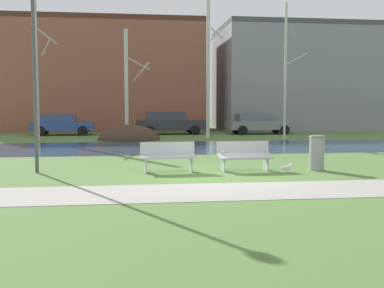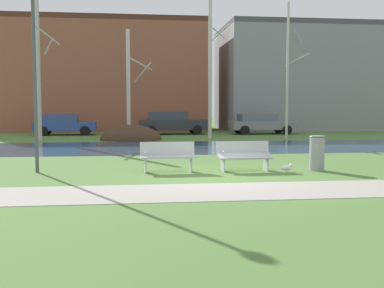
{
  "view_description": "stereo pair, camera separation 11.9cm",
  "coord_description": "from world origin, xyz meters",
  "px_view_note": "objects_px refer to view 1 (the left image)",
  "views": [
    {
      "loc": [
        -2.13,
        -11.92,
        1.89
      ],
      "look_at": [
        -0.36,
        1.84,
        0.76
      ],
      "focal_mm": 42.64,
      "sensor_mm": 36.0,
      "label": 1
    },
    {
      "loc": [
        -2.01,
        -11.93,
        1.89
      ],
      "look_at": [
        -0.36,
        1.84,
        0.76
      ],
      "focal_mm": 42.64,
      "sensor_mm": 36.0,
      "label": 2
    }
  ],
  "objects_px": {
    "seagull": "(287,167)",
    "parked_sedan_second_dark": "(169,123)",
    "streetlamp": "(34,41)",
    "bench_left": "(168,156)",
    "parked_van_nearest_blue": "(62,124)",
    "trash_bin": "(317,152)",
    "bench_right": "(244,155)",
    "parked_hatch_third_grey": "(259,123)"
  },
  "relations": [
    {
      "from": "trash_bin",
      "to": "streetlamp",
      "type": "height_order",
      "value": "streetlamp"
    },
    {
      "from": "bench_left",
      "to": "bench_right",
      "type": "height_order",
      "value": "same"
    },
    {
      "from": "seagull",
      "to": "parked_van_nearest_blue",
      "type": "distance_m",
      "value": 20.95
    },
    {
      "from": "bench_left",
      "to": "streetlamp",
      "type": "distance_m",
      "value": 5.01
    },
    {
      "from": "bench_left",
      "to": "streetlamp",
      "type": "xyz_separation_m",
      "value": [
        -3.77,
        0.39,
        3.28
      ]
    },
    {
      "from": "parked_van_nearest_blue",
      "to": "parked_hatch_third_grey",
      "type": "relative_size",
      "value": 0.9
    },
    {
      "from": "trash_bin",
      "to": "parked_van_nearest_blue",
      "type": "distance_m",
      "value": 21.22
    },
    {
      "from": "streetlamp",
      "to": "parked_sedan_second_dark",
      "type": "distance_m",
      "value": 19.08
    },
    {
      "from": "bench_left",
      "to": "parked_van_nearest_blue",
      "type": "xyz_separation_m",
      "value": [
        -5.78,
        18.4,
        0.27
      ]
    },
    {
      "from": "seagull",
      "to": "parked_van_nearest_blue",
      "type": "height_order",
      "value": "parked_van_nearest_blue"
    },
    {
      "from": "bench_right",
      "to": "parked_sedan_second_dark",
      "type": "height_order",
      "value": "parked_sedan_second_dark"
    },
    {
      "from": "trash_bin",
      "to": "parked_sedan_second_dark",
      "type": "bearing_deg",
      "value": 98.9
    },
    {
      "from": "parked_van_nearest_blue",
      "to": "parked_hatch_third_grey",
      "type": "height_order",
      "value": "parked_van_nearest_blue"
    },
    {
      "from": "streetlamp",
      "to": "parked_hatch_third_grey",
      "type": "height_order",
      "value": "streetlamp"
    },
    {
      "from": "trash_bin",
      "to": "streetlamp",
      "type": "distance_m",
      "value": 8.82
    },
    {
      "from": "parked_sedan_second_dark",
      "to": "trash_bin",
      "type": "bearing_deg",
      "value": -81.1
    },
    {
      "from": "bench_left",
      "to": "trash_bin",
      "type": "height_order",
      "value": "trash_bin"
    },
    {
      "from": "trash_bin",
      "to": "seagull",
      "type": "height_order",
      "value": "trash_bin"
    },
    {
      "from": "bench_right",
      "to": "streetlamp",
      "type": "xyz_separation_m",
      "value": [
        -6.03,
        0.39,
        3.28
      ]
    },
    {
      "from": "bench_right",
      "to": "trash_bin",
      "type": "height_order",
      "value": "trash_bin"
    },
    {
      "from": "bench_left",
      "to": "parked_van_nearest_blue",
      "type": "relative_size",
      "value": 0.39
    },
    {
      "from": "bench_right",
      "to": "trash_bin",
      "type": "distance_m",
      "value": 2.17
    },
    {
      "from": "streetlamp",
      "to": "parked_sedan_second_dark",
      "type": "relative_size",
      "value": 1.19
    },
    {
      "from": "seagull",
      "to": "streetlamp",
      "type": "xyz_separation_m",
      "value": [
        -7.2,
        0.79,
        3.62
      ]
    },
    {
      "from": "bench_right",
      "to": "streetlamp",
      "type": "distance_m",
      "value": 6.87
    },
    {
      "from": "seagull",
      "to": "streetlamp",
      "type": "relative_size",
      "value": 0.07
    },
    {
      "from": "trash_bin",
      "to": "seagull",
      "type": "distance_m",
      "value": 1.09
    },
    {
      "from": "streetlamp",
      "to": "parked_van_nearest_blue",
      "type": "bearing_deg",
      "value": 96.39
    },
    {
      "from": "streetlamp",
      "to": "bench_right",
      "type": "bearing_deg",
      "value": -3.67
    },
    {
      "from": "bench_right",
      "to": "parked_sedan_second_dark",
      "type": "bearing_deg",
      "value": 92.37
    },
    {
      "from": "bench_right",
      "to": "parked_hatch_third_grey",
      "type": "xyz_separation_m",
      "value": [
        5.46,
        17.94,
        0.27
      ]
    },
    {
      "from": "bench_left",
      "to": "parked_sedan_second_dark",
      "type": "relative_size",
      "value": 0.34
    },
    {
      "from": "seagull",
      "to": "parked_sedan_second_dark",
      "type": "relative_size",
      "value": 0.09
    },
    {
      "from": "parked_van_nearest_blue",
      "to": "parked_sedan_second_dark",
      "type": "height_order",
      "value": "parked_sedan_second_dark"
    },
    {
      "from": "trash_bin",
      "to": "parked_hatch_third_grey",
      "type": "xyz_separation_m",
      "value": [
        3.29,
        18.13,
        0.21
      ]
    },
    {
      "from": "parked_hatch_third_grey",
      "to": "trash_bin",
      "type": "bearing_deg",
      "value": -100.29
    },
    {
      "from": "seagull",
      "to": "streetlamp",
      "type": "bearing_deg",
      "value": 173.74
    },
    {
      "from": "bench_right",
      "to": "bench_left",
      "type": "bearing_deg",
      "value": 180.0
    },
    {
      "from": "parked_sedan_second_dark",
      "to": "parked_hatch_third_grey",
      "type": "distance_m",
      "value": 6.24
    },
    {
      "from": "parked_sedan_second_dark",
      "to": "parked_hatch_third_grey",
      "type": "bearing_deg",
      "value": -5.09
    },
    {
      "from": "seagull",
      "to": "parked_sedan_second_dark",
      "type": "height_order",
      "value": "parked_sedan_second_dark"
    },
    {
      "from": "streetlamp",
      "to": "parked_van_nearest_blue",
      "type": "xyz_separation_m",
      "value": [
        -2.02,
        18.02,
        -3.0
      ]
    }
  ]
}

